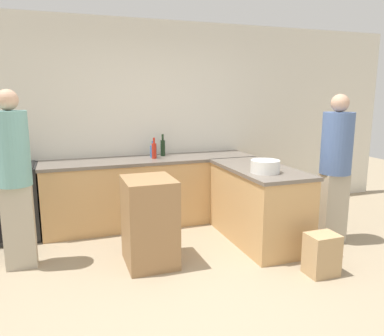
% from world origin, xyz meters
% --- Properties ---
extents(ground_plane, '(14.00, 14.00, 0.00)m').
position_xyz_m(ground_plane, '(0.00, 0.00, 0.00)').
color(ground_plane, tan).
extents(wall_back, '(8.00, 0.06, 2.70)m').
position_xyz_m(wall_back, '(0.00, 2.28, 1.35)').
color(wall_back, silver).
rests_on(wall_back, ground_plane).
extents(counter_back, '(2.80, 0.66, 0.89)m').
position_xyz_m(counter_back, '(0.00, 1.93, 0.45)').
color(counter_back, tan).
rests_on(counter_back, ground_plane).
extents(counter_peninsula, '(0.69, 1.42, 0.89)m').
position_xyz_m(counter_peninsula, '(1.05, 0.93, 0.45)').
color(counter_peninsula, tan).
rests_on(counter_peninsula, ground_plane).
extents(range_oven, '(0.64, 0.59, 0.90)m').
position_xyz_m(range_oven, '(-1.72, 1.95, 0.45)').
color(range_oven, black).
rests_on(range_oven, ground_plane).
extents(island_table, '(0.50, 0.57, 0.90)m').
position_xyz_m(island_table, '(-0.31, 0.72, 0.45)').
color(island_table, '#997047').
rests_on(island_table, ground_plane).
extents(mixing_bowl, '(0.31, 0.31, 0.14)m').
position_xyz_m(mixing_bowl, '(0.96, 0.63, 0.96)').
color(mixing_bowl, white).
rests_on(mixing_bowl, counter_peninsula).
extents(hot_sauce_bottle, '(0.06, 0.06, 0.28)m').
position_xyz_m(hot_sauce_bottle, '(0.04, 1.91, 1.00)').
color(hot_sauce_bottle, red).
rests_on(hot_sauce_bottle, counter_back).
extents(wine_bottle_dark, '(0.06, 0.06, 0.30)m').
position_xyz_m(wine_bottle_dark, '(0.20, 2.06, 1.01)').
color(wine_bottle_dark, black).
rests_on(wine_bottle_dark, counter_back).
extents(water_bottle_blue, '(0.09, 0.09, 0.22)m').
position_xyz_m(water_bottle_blue, '(0.06, 2.01, 0.98)').
color(water_bottle_blue, '#386BB7').
rests_on(water_bottle_blue, counter_back).
extents(person_by_range, '(0.32, 0.32, 1.77)m').
position_xyz_m(person_by_range, '(-1.55, 1.07, 0.97)').
color(person_by_range, '#ADA38E').
rests_on(person_by_range, ground_plane).
extents(person_at_peninsula, '(0.35, 0.35, 1.73)m').
position_xyz_m(person_at_peninsula, '(1.84, 0.57, 0.94)').
color(person_at_peninsula, '#ADA38E').
rests_on(person_at_peninsula, ground_plane).
extents(paper_bag, '(0.29, 0.24, 0.41)m').
position_xyz_m(paper_bag, '(1.20, -0.07, 0.20)').
color(paper_bag, tan).
rests_on(paper_bag, ground_plane).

